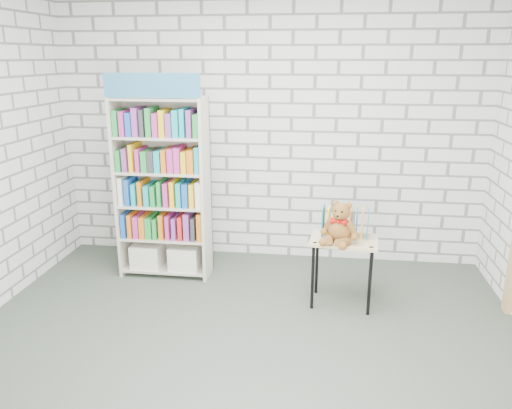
# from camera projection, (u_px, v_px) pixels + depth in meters

# --- Properties ---
(ground) EXTENTS (4.50, 4.50, 0.00)m
(ground) POSITION_uv_depth(u_px,v_px,m) (240.00, 353.00, 3.78)
(ground) COLOR #3E493D
(ground) RESTS_ON ground
(room_shell) EXTENTS (4.52, 4.02, 2.81)m
(room_shell) POSITION_uv_depth(u_px,v_px,m) (237.00, 116.00, 3.27)
(room_shell) COLOR silver
(room_shell) RESTS_ON ground
(bookshelf) EXTENTS (0.90, 0.35, 2.02)m
(bookshelf) POSITION_uv_depth(u_px,v_px,m) (163.00, 187.00, 4.93)
(bookshelf) COLOR beige
(bookshelf) RESTS_ON ground
(display_table) EXTENTS (0.62, 0.46, 0.62)m
(display_table) POSITION_uv_depth(u_px,v_px,m) (343.00, 248.00, 4.39)
(display_table) COLOR #D5BE80
(display_table) RESTS_ON ground
(table_books) EXTENTS (0.42, 0.22, 0.24)m
(table_books) POSITION_uv_depth(u_px,v_px,m) (345.00, 223.00, 4.42)
(table_books) COLOR #206D8D
(table_books) RESTS_ON display_table
(teddy_bear) EXTENTS (0.33, 0.32, 0.36)m
(teddy_bear) POSITION_uv_depth(u_px,v_px,m) (340.00, 226.00, 4.24)
(teddy_bear) COLOR brown
(teddy_bear) RESTS_ON display_table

